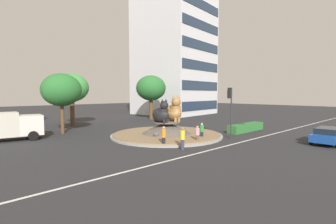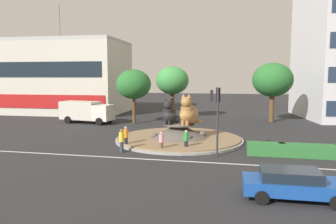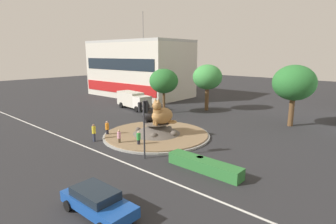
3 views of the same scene
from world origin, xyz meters
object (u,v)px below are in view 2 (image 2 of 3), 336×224
object	(u,v)px
pedestrian_green_shirt	(186,140)
pedestrian_yellow_shirt	(122,140)
traffic_light_mast	(217,106)
cat_statue_black	(169,114)
broadleaf_tree_behind_island	(172,81)
third_tree_left	(134,84)
pedestrian_orange_shirt	(126,136)
cat_statue_tabby	(189,113)
shophouse_block	(59,77)
pedestrian_pink_shirt	(161,141)
litter_bin	(282,149)
second_tree_near_tower	(273,80)
delivery_box_truck	(86,111)
sedan_on_far_lane	(293,183)

from	to	relation	value
pedestrian_green_shirt	pedestrian_yellow_shirt	bearing A→B (deg)	133.22
traffic_light_mast	pedestrian_green_shirt	bearing A→B (deg)	56.56
cat_statue_black	traffic_light_mast	bearing A→B (deg)	43.70
broadleaf_tree_behind_island	pedestrian_green_shirt	xyz separation A→B (m)	(4.84, -18.85, -4.35)
third_tree_left	pedestrian_green_shirt	distance (m)	15.84
pedestrian_orange_shirt	cat_statue_black	bearing A→B (deg)	-135.77
cat_statue_tabby	pedestrian_orange_shirt	world-z (taller)	cat_statue_tabby
third_tree_left	pedestrian_orange_shirt	world-z (taller)	third_tree_left
traffic_light_mast	shophouse_block	xyz separation A→B (m)	(-26.64, 23.99, 2.04)
third_tree_left	pedestrian_pink_shirt	size ratio (longest dim) A/B	4.23
litter_bin	pedestrian_orange_shirt	bearing A→B (deg)	179.59
second_tree_near_tower	third_tree_left	size ratio (longest dim) A/B	1.13
pedestrian_orange_shirt	litter_bin	bearing A→B (deg)	173.14
cat_statue_black	traffic_light_mast	xyz separation A→B (m)	(4.52, -5.04, 1.26)
pedestrian_yellow_shirt	pedestrian_orange_shirt	world-z (taller)	pedestrian_yellow_shirt
cat_statue_tabby	second_tree_near_tower	distance (m)	16.80
shophouse_block	delivery_box_truck	size ratio (longest dim) A/B	3.06
shophouse_block	pedestrian_orange_shirt	distance (m)	29.96
shophouse_block	litter_bin	bearing A→B (deg)	-37.46
pedestrian_pink_shirt	delivery_box_truck	world-z (taller)	delivery_box_truck
pedestrian_pink_shirt	delivery_box_truck	distance (m)	18.02
second_tree_near_tower	traffic_light_mast	bearing A→B (deg)	-106.84
second_tree_near_tower	delivery_box_truck	bearing A→B (deg)	-165.73
third_tree_left	pedestrian_green_shirt	xyz separation A→B (m)	(8.44, -12.79, -3.98)
shophouse_block	pedestrian_yellow_shirt	size ratio (longest dim) A/B	11.85
delivery_box_truck	litter_bin	world-z (taller)	delivery_box_truck
broadleaf_tree_behind_island	pedestrian_green_shirt	size ratio (longest dim) A/B	4.51
broadleaf_tree_behind_island	litter_bin	bearing A→B (deg)	-57.64
delivery_box_truck	litter_bin	size ratio (longest dim) A/B	7.76
broadleaf_tree_behind_island	delivery_box_truck	xyz separation A→B (m)	(-9.52, -6.89, -3.69)
pedestrian_orange_shirt	pedestrian_green_shirt	distance (m)	4.98
pedestrian_yellow_shirt	delivery_box_truck	size ratio (longest dim) A/B	0.26
broadleaf_tree_behind_island	pedestrian_orange_shirt	xyz separation A→B (m)	(-0.13, -18.85, -4.27)
pedestrian_yellow_shirt	litter_bin	bearing A→B (deg)	5.57
cat_statue_black	pedestrian_yellow_shirt	world-z (taller)	cat_statue_black
cat_statue_tabby	delivery_box_truck	xyz separation A→B (m)	(-14.03, 8.42, -1.05)
broadleaf_tree_behind_island	delivery_box_truck	distance (m)	12.32
shophouse_block	pedestrian_pink_shirt	xyz separation A→B (m)	(22.43, -23.39, -4.87)
broadleaf_tree_behind_island	second_tree_near_tower	bearing A→B (deg)	-4.98
pedestrian_orange_shirt	sedan_on_far_lane	xyz separation A→B (m)	(11.47, -8.98, -0.13)
cat_statue_tabby	pedestrian_pink_shirt	bearing A→B (deg)	-2.70
third_tree_left	cat_statue_tabby	bearing A→B (deg)	-48.75
pedestrian_pink_shirt	litter_bin	size ratio (longest dim) A/B	1.74
traffic_light_mast	pedestrian_orange_shirt	size ratio (longest dim) A/B	2.91
delivery_box_truck	sedan_on_far_lane	bearing A→B (deg)	-37.25
broadleaf_tree_behind_island	delivery_box_truck	world-z (taller)	broadleaf_tree_behind_island
cat_statue_black	third_tree_left	xyz separation A→B (m)	(-6.35, 9.27, 2.41)
third_tree_left	pedestrian_pink_shirt	xyz separation A→B (m)	(6.66, -13.72, -3.98)
litter_bin	delivery_box_truck	bearing A→B (deg)	150.76
delivery_box_truck	pedestrian_orange_shirt	bearing A→B (deg)	-44.01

